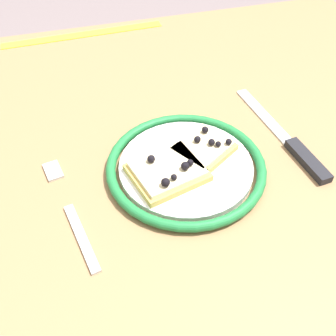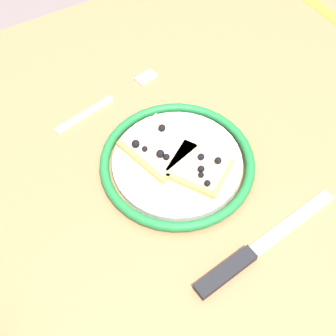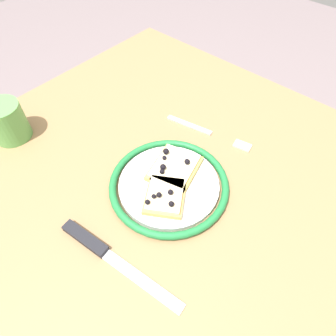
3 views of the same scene
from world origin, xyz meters
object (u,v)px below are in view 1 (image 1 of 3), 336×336
object	(u,v)px
pizza_slice_near	(203,148)
pizza_slice_far	(168,171)
plate	(186,166)
fork	(70,210)
knife	(294,147)
dining_table	(206,206)
measuring_tape	(84,35)

from	to	relation	value
pizza_slice_near	pizza_slice_far	xyz separation A→B (m)	(-0.06, -0.03, 0.00)
plate	fork	bearing A→B (deg)	-169.83
pizza_slice_far	knife	world-z (taller)	pizza_slice_far
dining_table	fork	world-z (taller)	fork
dining_table	pizza_slice_far	world-z (taller)	pizza_slice_far
plate	pizza_slice_near	world-z (taller)	pizza_slice_near
knife	fork	size ratio (longest dim) A/B	1.20
pizza_slice_far	plate	bearing A→B (deg)	23.19
knife	measuring_tape	size ratio (longest dim) A/B	0.71
fork	measuring_tape	size ratio (longest dim) A/B	0.59
dining_table	measuring_tape	bearing A→B (deg)	106.79
dining_table	plate	distance (m)	0.12
pizza_slice_near	measuring_tape	world-z (taller)	pizza_slice_near
pizza_slice_far	fork	world-z (taller)	pizza_slice_far
pizza_slice_near	pizza_slice_far	distance (m)	0.07
dining_table	pizza_slice_far	size ratio (longest dim) A/B	8.31
pizza_slice_far	knife	xyz separation A→B (m)	(0.20, 0.01, -0.02)
knife	measuring_tape	distance (m)	0.52
knife	plate	bearing A→B (deg)	179.51
pizza_slice_far	fork	size ratio (longest dim) A/B	0.57
knife	fork	xyz separation A→B (m)	(-0.34, -0.03, -0.00)
measuring_tape	fork	bearing A→B (deg)	-101.29
dining_table	pizza_slice_far	xyz separation A→B (m)	(-0.07, -0.02, 0.12)
pizza_slice_far	fork	bearing A→B (deg)	-172.97
plate	fork	xyz separation A→B (m)	(-0.17, -0.03, -0.01)
measuring_tape	plate	bearing A→B (deg)	-80.39
plate	fork	world-z (taller)	plate
pizza_slice_near	knife	size ratio (longest dim) A/B	0.44
dining_table	measuring_tape	distance (m)	0.47
fork	dining_table	bearing A→B (deg)	10.28
pizza_slice_far	knife	distance (m)	0.20
plate	pizza_slice_far	xyz separation A→B (m)	(-0.03, -0.01, 0.01)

